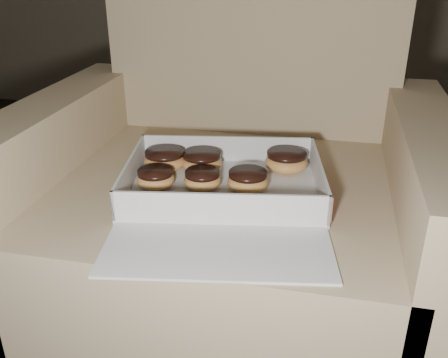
% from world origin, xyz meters
% --- Properties ---
extents(armchair, '(0.98, 0.82, 1.02)m').
position_xyz_m(armchair, '(0.75, 0.46, 0.32)').
color(armchair, '#988661').
rests_on(armchair, floor).
extents(bakery_box, '(0.47, 0.53, 0.07)m').
position_xyz_m(bakery_box, '(0.77, 0.29, 0.47)').
color(bakery_box, silver).
rests_on(bakery_box, armchair).
extents(donut_a, '(0.09, 0.09, 0.04)m').
position_xyz_m(donut_a, '(0.81, 0.33, 0.49)').
color(donut_a, '#DD9E4D').
rests_on(donut_a, bakery_box).
extents(donut_b, '(0.09, 0.09, 0.05)m').
position_xyz_m(donut_b, '(0.69, 0.40, 0.49)').
color(donut_b, '#DD9E4D').
rests_on(donut_b, bakery_box).
extents(donut_c, '(0.10, 0.10, 0.05)m').
position_xyz_m(donut_c, '(0.88, 0.44, 0.49)').
color(donut_c, '#DD9E4D').
rests_on(donut_c, bakery_box).
extents(donut_d, '(0.08, 0.08, 0.04)m').
position_xyz_m(donut_d, '(0.71, 0.32, 0.49)').
color(donut_d, '#DD9E4D').
rests_on(donut_d, bakery_box).
extents(donut_e, '(0.08, 0.08, 0.04)m').
position_xyz_m(donut_e, '(0.62, 0.30, 0.49)').
color(donut_e, '#DD9E4D').
rests_on(donut_e, bakery_box).
extents(donut_f, '(0.09, 0.09, 0.05)m').
position_xyz_m(donut_f, '(0.61, 0.39, 0.49)').
color(donut_f, '#DD9E4D').
rests_on(donut_f, bakery_box).
extents(crumb_a, '(0.01, 0.01, 0.00)m').
position_xyz_m(crumb_a, '(0.86, 0.31, 0.47)').
color(crumb_a, black).
rests_on(crumb_a, bakery_box).
extents(crumb_b, '(0.01, 0.01, 0.00)m').
position_xyz_m(crumb_b, '(0.91, 0.28, 0.47)').
color(crumb_b, black).
rests_on(crumb_b, bakery_box).
extents(crumb_c, '(0.01, 0.01, 0.00)m').
position_xyz_m(crumb_c, '(0.92, 0.22, 0.47)').
color(crumb_c, black).
rests_on(crumb_c, bakery_box).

